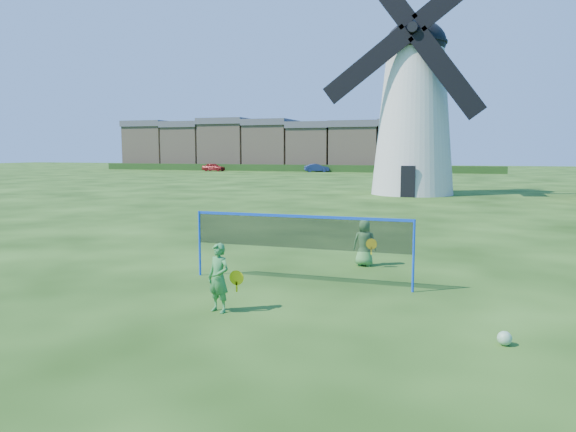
# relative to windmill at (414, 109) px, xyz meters

# --- Properties ---
(ground) EXTENTS (220.00, 220.00, 0.00)m
(ground) POSITION_rel_windmill_xyz_m (-0.38, -27.29, -5.86)
(ground) COLOR black
(ground) RESTS_ON ground
(windmill) EXTENTS (11.74, 5.57, 16.62)m
(windmill) POSITION_rel_windmill_xyz_m (0.00, 0.00, 0.00)
(windmill) COLOR silver
(windmill) RESTS_ON ground
(badminton_net) EXTENTS (5.05, 0.05, 1.55)m
(badminton_net) POSITION_rel_windmill_xyz_m (0.14, -26.92, -4.72)
(badminton_net) COLOR blue
(badminton_net) RESTS_ON ground
(player_girl) EXTENTS (0.69, 0.43, 1.28)m
(player_girl) POSITION_rel_windmill_xyz_m (-0.63, -29.49, -5.22)
(player_girl) COLOR #368741
(player_girl) RESTS_ON ground
(player_boy) EXTENTS (0.67, 0.44, 1.21)m
(player_boy) POSITION_rel_windmill_xyz_m (1.18, -24.61, -5.25)
(player_boy) COLOR #529A4A
(player_boy) RESTS_ON ground
(play_ball) EXTENTS (0.22, 0.22, 0.22)m
(play_ball) POSITION_rel_windmill_xyz_m (4.28, -29.70, -5.75)
(play_ball) COLOR green
(play_ball) RESTS_ON ground
(terraced_houses) EXTENTS (50.32, 8.40, 8.30)m
(terraced_houses) POSITION_rel_windmill_xyz_m (-27.77, 44.71, -1.88)
(terraced_houses) COLOR #9D8469
(terraced_houses) RESTS_ON ground
(hedge) EXTENTS (62.00, 0.80, 1.00)m
(hedge) POSITION_rel_windmill_xyz_m (-22.38, 38.71, -5.36)
(hedge) COLOR #193814
(hedge) RESTS_ON ground
(car_left) EXTENTS (3.66, 1.73, 1.21)m
(car_left) POSITION_rel_windmill_xyz_m (-32.69, 35.62, -5.26)
(car_left) COLOR maroon
(car_left) RESTS_ON ground
(car_right) EXTENTS (3.75, 2.60, 1.17)m
(car_right) POSITION_rel_windmill_xyz_m (-17.18, 37.65, -5.28)
(car_right) COLOR navy
(car_right) RESTS_ON ground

